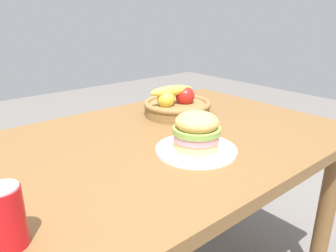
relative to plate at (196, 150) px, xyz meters
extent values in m
cube|color=brown|center=(-0.03, 0.16, -0.03)|extent=(1.40, 0.90, 0.04)
cylinder|color=brown|center=(0.59, -0.21, -0.40)|extent=(0.07, 0.07, 0.71)
cylinder|color=brown|center=(0.59, 0.53, -0.40)|extent=(0.07, 0.07, 0.71)
cylinder|color=white|center=(0.00, 0.00, 0.00)|extent=(0.26, 0.26, 0.01)
cylinder|color=#E5BC75|center=(0.00, 0.00, 0.02)|extent=(0.14, 0.14, 0.03)
cylinder|color=pink|center=(0.00, 0.00, 0.05)|extent=(0.15, 0.15, 0.02)
cylinder|color=#84A84C|center=(0.00, 0.00, 0.07)|extent=(0.15, 0.15, 0.02)
ellipsoid|color=#EAAD5D|center=(0.00, 0.00, 0.09)|extent=(0.14, 0.14, 0.07)
cylinder|color=red|center=(-0.58, -0.08, 0.05)|extent=(0.07, 0.07, 0.12)
cylinder|color=silver|center=(-0.58, -0.08, 0.12)|extent=(0.06, 0.06, 0.00)
cylinder|color=olive|center=(0.21, 0.33, 0.02)|extent=(0.28, 0.28, 0.05)
torus|color=olive|center=(0.21, 0.33, 0.04)|extent=(0.29, 0.29, 0.02)
sphere|color=red|center=(0.25, 0.32, 0.07)|extent=(0.08, 0.08, 0.08)
sphere|color=gold|center=(0.15, 0.34, 0.07)|extent=(0.08, 0.08, 0.08)
ellipsoid|color=yellow|center=(0.18, 0.33, 0.10)|extent=(0.20, 0.09, 0.06)
camera|label=1|loc=(-0.67, -0.66, 0.41)|focal=34.03mm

